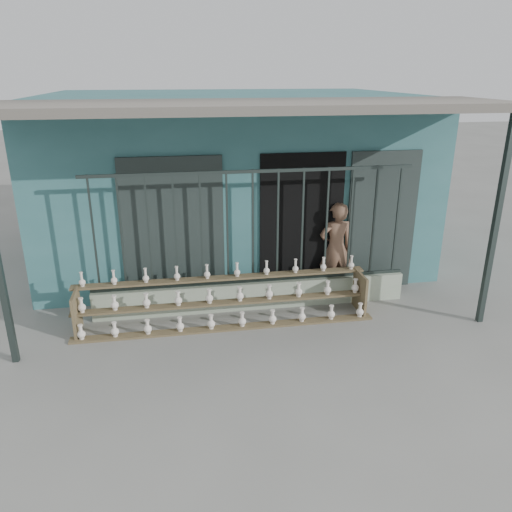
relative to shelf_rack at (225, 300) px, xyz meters
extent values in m
plane|color=slate|center=(0.50, -0.89, -0.36)|extent=(60.00, 60.00, 0.00)
cube|color=#316669|center=(0.50, 3.41, 1.24)|extent=(7.00, 5.00, 3.20)
cube|color=black|center=(1.40, 0.93, 0.84)|extent=(1.40, 0.12, 2.40)
cube|color=#1D2725|center=(-0.70, 0.89, 0.84)|extent=(1.60, 0.08, 2.40)
cube|color=#1D2725|center=(2.80, 0.89, 0.84)|extent=(1.20, 0.08, 2.40)
cube|color=#59544C|center=(0.50, 0.31, 2.79)|extent=(7.40, 2.00, 0.12)
cube|color=#283330|center=(3.85, -0.64, 1.19)|extent=(0.08, 0.08, 3.10)
cube|color=#9CAB93|center=(0.50, 0.41, -0.13)|extent=(5.00, 0.20, 0.45)
cube|color=#283330|center=(-1.85, 0.41, 0.99)|extent=(0.03, 0.03, 1.80)
cube|color=#283330|center=(-1.46, 0.41, 0.99)|extent=(0.03, 0.03, 1.80)
cube|color=#283330|center=(-1.07, 0.41, 0.99)|extent=(0.03, 0.03, 1.80)
cube|color=#283330|center=(-0.68, 0.41, 0.99)|extent=(0.03, 0.03, 1.80)
cube|color=#283330|center=(-0.28, 0.41, 0.99)|extent=(0.03, 0.03, 1.80)
cube|color=#283330|center=(0.11, 0.41, 0.99)|extent=(0.03, 0.03, 1.80)
cube|color=#283330|center=(0.50, 0.41, 0.99)|extent=(0.03, 0.03, 1.80)
cube|color=#283330|center=(0.89, 0.41, 0.99)|extent=(0.03, 0.03, 1.80)
cube|color=#283330|center=(1.28, 0.41, 0.99)|extent=(0.03, 0.03, 1.80)
cube|color=#283330|center=(1.67, 0.41, 0.99)|extent=(0.03, 0.03, 1.80)
cube|color=#283330|center=(2.07, 0.41, 0.99)|extent=(0.03, 0.03, 1.80)
cube|color=#283330|center=(2.46, 0.41, 0.99)|extent=(0.03, 0.03, 1.80)
cube|color=#283330|center=(2.85, 0.41, 0.99)|extent=(0.03, 0.03, 1.80)
cube|color=#283330|center=(0.50, 0.41, 1.86)|extent=(5.00, 0.04, 0.05)
cube|color=#283330|center=(0.50, 0.41, 0.12)|extent=(5.00, 0.04, 0.05)
cube|color=brown|center=(0.00, -0.24, -0.34)|extent=(4.50, 0.18, 0.03)
cube|color=brown|center=(0.00, 0.01, -0.04)|extent=(4.50, 0.18, 0.03)
cube|color=brown|center=(0.00, 0.26, 0.26)|extent=(4.50, 0.18, 0.03)
cube|color=brown|center=(-2.15, 0.01, -0.04)|extent=(0.04, 0.55, 0.64)
cube|color=brown|center=(2.15, 0.01, -0.04)|extent=(0.04, 0.55, 0.64)
imported|color=brown|center=(1.98, 0.78, 0.44)|extent=(0.60, 0.41, 1.59)
camera|label=1|loc=(-0.68, -6.80, 3.24)|focal=35.00mm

